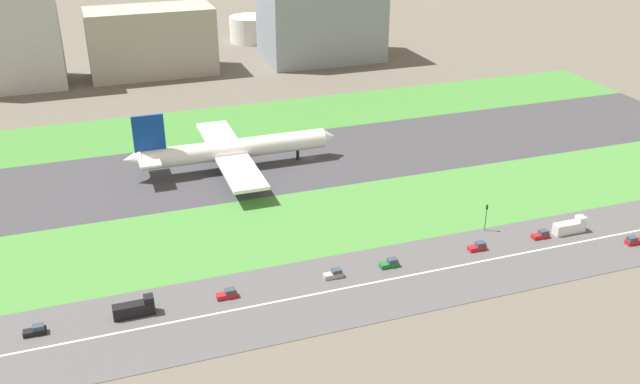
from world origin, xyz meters
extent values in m
plane|color=#5B564C|center=(0.00, 0.00, 0.00)|extent=(800.00, 800.00, 0.00)
cube|color=#38383D|center=(0.00, 0.00, 0.05)|extent=(280.00, 46.00, 0.10)
cube|color=#3D7A33|center=(0.00, 41.00, 0.05)|extent=(280.00, 36.00, 0.10)
cube|color=#427F38|center=(0.00, -41.00, 0.05)|extent=(280.00, 36.00, 0.10)
cube|color=#4C4C4F|center=(0.00, -73.00, 0.05)|extent=(280.00, 28.00, 0.10)
cube|color=silver|center=(0.00, -73.00, 0.11)|extent=(266.00, 0.50, 0.01)
cylinder|color=white|center=(-23.70, 0.00, 6.30)|extent=(56.00, 6.00, 6.00)
cone|color=white|center=(6.30, 0.00, 6.30)|extent=(4.00, 5.70, 5.70)
cone|color=white|center=(-54.20, 0.00, 7.10)|extent=(5.00, 5.40, 5.40)
cube|color=navy|center=(-48.70, 0.00, 14.30)|extent=(9.00, 0.80, 11.00)
cube|color=white|center=(-49.70, 0.00, 7.30)|extent=(6.00, 16.00, 0.60)
cube|color=white|center=(-25.70, 15.00, 5.10)|extent=(10.00, 26.00, 1.00)
cylinder|color=gray|center=(-24.70, 9.00, 2.90)|extent=(5.00, 3.20, 3.20)
cube|color=white|center=(-25.70, -15.00, 5.10)|extent=(10.00, 26.00, 1.00)
cylinder|color=gray|center=(-24.70, -9.00, 2.90)|extent=(5.00, 3.20, 3.20)
cylinder|color=black|center=(-4.10, 0.00, 1.70)|extent=(1.00, 1.00, 3.20)
cylinder|color=black|center=(-27.70, 3.50, 1.70)|extent=(1.00, 1.00, 3.20)
cylinder|color=black|center=(-27.70, -3.50, 1.70)|extent=(1.00, 1.00, 3.20)
cube|color=#B2191E|center=(37.55, -68.00, 0.65)|extent=(4.40, 1.80, 1.10)
cube|color=#333D4C|center=(38.35, -68.00, 1.65)|extent=(2.20, 1.66, 0.90)
cube|color=black|center=(-80.41, -68.00, 0.65)|extent=(4.40, 1.80, 1.10)
cube|color=#333D4C|center=(-79.61, -68.00, 1.65)|extent=(2.20, 1.66, 0.90)
cube|color=silver|center=(45.95, -68.00, 1.50)|extent=(8.40, 2.50, 2.80)
cube|color=silver|center=(49.15, -68.00, 3.50)|extent=(2.00, 2.30, 1.20)
cube|color=#B2191E|center=(-41.75, -68.00, 0.65)|extent=(4.40, 1.80, 1.10)
cube|color=#333D4C|center=(-40.95, -68.00, 1.65)|extent=(2.20, 1.66, 0.90)
cube|color=#19662D|center=(-3.61, -68.00, 0.65)|extent=(4.40, 1.80, 1.10)
cube|color=#333D4C|center=(-2.81, -68.00, 1.65)|extent=(2.20, 1.66, 0.90)
cube|color=#B2191E|center=(19.60, -68.00, 0.65)|extent=(4.40, 1.80, 1.10)
cube|color=#333D4C|center=(20.40, -68.00, 1.65)|extent=(2.20, 1.66, 0.90)
cube|color=black|center=(-61.16, -68.00, 1.50)|extent=(8.40, 2.50, 2.80)
cube|color=black|center=(-57.96, -68.00, 3.50)|extent=(2.00, 2.30, 1.20)
cube|color=#99999E|center=(-17.41, -68.00, 0.65)|extent=(4.40, 1.80, 1.10)
cube|color=#333D4C|center=(-16.61, -68.00, 1.65)|extent=(2.20, 1.66, 0.90)
cube|color=#B2191E|center=(57.56, -78.00, 0.65)|extent=(4.40, 1.80, 1.10)
cube|color=#333D4C|center=(56.76, -78.00, 1.65)|extent=(2.20, 1.66, 0.90)
cylinder|color=#4C4C51|center=(26.56, -60.00, 3.10)|extent=(0.24, 0.24, 6.00)
cube|color=black|center=(26.56, -60.00, 6.70)|extent=(0.36, 0.36, 1.20)
sphere|color=#19D826|center=(26.56, -60.20, 7.00)|extent=(0.24, 0.24, 0.24)
cube|color=#B2B2B7|center=(-90.00, 114.00, 23.92)|extent=(39.39, 27.64, 47.83)
cube|color=#9E998E|center=(-33.85, 114.00, 14.32)|extent=(53.34, 24.77, 28.63)
cube|color=gray|center=(43.89, 114.00, 21.65)|extent=(53.61, 34.11, 43.31)
cylinder|color=silver|center=(21.22, 159.00, 6.41)|extent=(21.62, 21.62, 12.81)
cylinder|color=silver|center=(54.45, 159.00, 8.22)|extent=(16.64, 16.64, 16.45)
camera|label=1|loc=(-64.36, -192.98, 85.02)|focal=39.16mm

